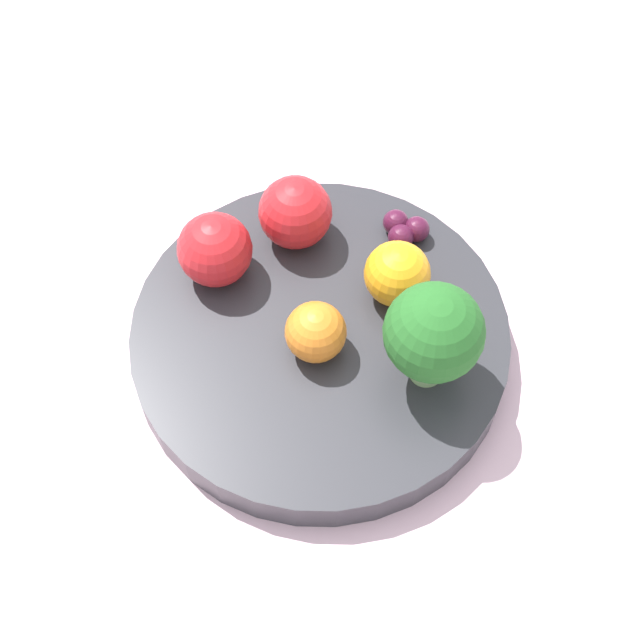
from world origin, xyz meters
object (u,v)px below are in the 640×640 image
(orange_front, at_px, (397,274))
(grape_cluster, at_px, (404,230))
(bowl, at_px, (320,340))
(apple_green, at_px, (215,250))
(broccoli, at_px, (434,334))
(apple_red, at_px, (295,212))
(orange_back, at_px, (316,332))

(orange_front, xyz_separation_m, grape_cluster, (0.03, -0.03, -0.01))
(bowl, distance_m, grape_cluster, 0.09)
(orange_front, bearing_deg, grape_cluster, -48.04)
(orange_front, bearing_deg, apple_green, 43.51)
(apple_green, relative_size, orange_front, 1.14)
(bowl, height_order, orange_front, orange_front)
(broccoli, height_order, apple_red, broccoli)
(broccoli, relative_size, apple_green, 1.60)
(broccoli, height_order, orange_front, broccoli)
(apple_red, distance_m, orange_front, 0.08)
(apple_green, height_order, grape_cluster, apple_green)
(apple_red, height_order, orange_front, apple_red)
(broccoli, relative_size, apple_red, 1.59)
(broccoli, relative_size, orange_back, 2.03)
(broccoli, height_order, apple_green, broccoli)
(bowl, xyz_separation_m, broccoli, (-0.06, -0.03, 0.06))
(bowl, relative_size, orange_front, 5.69)
(orange_back, bearing_deg, orange_front, -89.21)
(broccoli, xyz_separation_m, grape_cluster, (0.08, -0.05, -0.04))
(bowl, distance_m, orange_back, 0.03)
(bowl, relative_size, apple_red, 4.95)
(broccoli, distance_m, orange_front, 0.06)
(orange_back, xyz_separation_m, grape_cluster, (0.03, -0.09, -0.01))
(bowl, bearing_deg, orange_front, -98.68)
(orange_back, distance_m, grape_cluster, 0.10)
(broccoli, bearing_deg, bowl, 25.75)
(apple_red, bearing_deg, bowl, 154.03)
(broccoli, height_order, orange_back, broccoli)
(broccoli, xyz_separation_m, apple_green, (0.13, 0.05, -0.02))
(apple_red, distance_m, grape_cluster, 0.07)
(orange_front, distance_m, grape_cluster, 0.04)
(bowl, bearing_deg, orange_back, 131.10)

